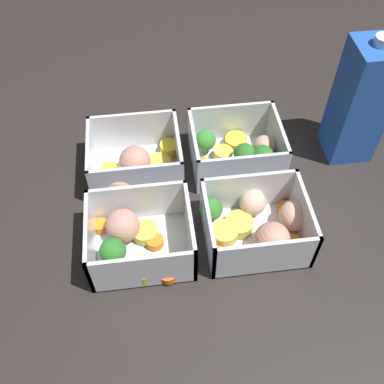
% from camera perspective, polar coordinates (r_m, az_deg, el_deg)
% --- Properties ---
extents(ground_plane, '(4.00, 4.00, 0.00)m').
position_cam_1_polar(ground_plane, '(0.65, 0.00, -1.31)').
color(ground_plane, '#282321').
extents(container_near_left, '(0.14, 0.12, 0.07)m').
position_cam_1_polar(container_near_left, '(0.59, -7.27, -5.92)').
color(container_near_left, silver).
rests_on(container_near_left, ground_plane).
extents(container_near_right, '(0.16, 0.12, 0.07)m').
position_cam_1_polar(container_near_right, '(0.61, 8.56, -4.06)').
color(container_near_right, silver).
rests_on(container_near_right, ground_plane).
extents(container_far_left, '(0.14, 0.13, 0.07)m').
position_cam_1_polar(container_far_left, '(0.67, -7.41, 3.44)').
color(container_far_left, silver).
rests_on(container_far_left, ground_plane).
extents(container_far_right, '(0.14, 0.11, 0.07)m').
position_cam_1_polar(container_far_right, '(0.69, 5.92, 5.20)').
color(container_far_right, silver).
rests_on(container_far_right, ground_plane).
extents(juice_carton, '(0.07, 0.07, 0.20)m').
position_cam_1_polar(juice_carton, '(0.70, 20.60, 10.64)').
color(juice_carton, blue).
rests_on(juice_carton, ground_plane).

